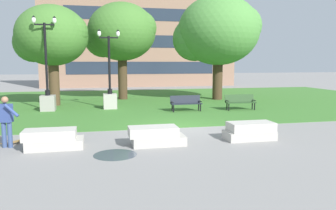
{
  "coord_description": "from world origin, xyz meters",
  "views": [
    {
      "loc": [
        -3.39,
        -13.49,
        2.81
      ],
      "look_at": [
        -0.79,
        -1.4,
        1.2
      ],
      "focal_mm": 35.0,
      "sensor_mm": 36.0,
      "label": 1
    }
  ],
  "objects_px": {
    "concrete_block_center": "(53,139)",
    "concrete_block_left": "(156,136)",
    "skateboard": "(15,142)",
    "park_bench_near_left": "(240,101)",
    "lamp_post_right": "(110,93)",
    "park_bench_near_right": "(186,102)",
    "concrete_block_right": "(250,131)",
    "lamp_post_center": "(48,92)",
    "person_skateboarder": "(6,119)"
  },
  "relations": [
    {
      "from": "lamp_post_right",
      "to": "concrete_block_right",
      "type": "bearing_deg",
      "value": -62.85
    },
    {
      "from": "park_bench_near_right",
      "to": "lamp_post_center",
      "type": "height_order",
      "value": "lamp_post_center"
    },
    {
      "from": "park_bench_near_left",
      "to": "lamp_post_center",
      "type": "bearing_deg",
      "value": 169.78
    },
    {
      "from": "skateboard",
      "to": "concrete_block_center",
      "type": "bearing_deg",
      "value": -33.28
    },
    {
      "from": "skateboard",
      "to": "lamp_post_center",
      "type": "height_order",
      "value": "lamp_post_center"
    },
    {
      "from": "person_skateboarder",
      "to": "concrete_block_right",
      "type": "bearing_deg",
      "value": -4.26
    },
    {
      "from": "concrete_block_left",
      "to": "skateboard",
      "type": "relative_size",
      "value": 2.05
    },
    {
      "from": "park_bench_near_right",
      "to": "concrete_block_left",
      "type": "bearing_deg",
      "value": -112.7
    },
    {
      "from": "park_bench_near_left",
      "to": "lamp_post_center",
      "type": "height_order",
      "value": "lamp_post_center"
    },
    {
      "from": "concrete_block_left",
      "to": "skateboard",
      "type": "height_order",
      "value": "concrete_block_left"
    },
    {
      "from": "concrete_block_left",
      "to": "person_skateboarder",
      "type": "xyz_separation_m",
      "value": [
        -4.9,
        0.7,
        0.66
      ]
    },
    {
      "from": "concrete_block_left",
      "to": "lamp_post_right",
      "type": "height_order",
      "value": "lamp_post_right"
    },
    {
      "from": "person_skateboarder",
      "to": "lamp_post_right",
      "type": "height_order",
      "value": "lamp_post_right"
    },
    {
      "from": "lamp_post_right",
      "to": "skateboard",
      "type": "bearing_deg",
      "value": -113.72
    },
    {
      "from": "concrete_block_right",
      "to": "park_bench_near_right",
      "type": "height_order",
      "value": "park_bench_near_right"
    },
    {
      "from": "skateboard",
      "to": "lamp_post_right",
      "type": "bearing_deg",
      "value": 66.28
    },
    {
      "from": "park_bench_near_right",
      "to": "lamp_post_center",
      "type": "bearing_deg",
      "value": 166.61
    },
    {
      "from": "concrete_block_right",
      "to": "lamp_post_center",
      "type": "distance_m",
      "value": 12.28
    },
    {
      "from": "park_bench_near_left",
      "to": "lamp_post_right",
      "type": "relative_size",
      "value": 0.38
    },
    {
      "from": "concrete_block_right",
      "to": "concrete_block_left",
      "type": "bearing_deg",
      "value": -178.72
    },
    {
      "from": "concrete_block_center",
      "to": "concrete_block_right",
      "type": "distance_m",
      "value": 6.91
    },
    {
      "from": "concrete_block_center",
      "to": "concrete_block_right",
      "type": "relative_size",
      "value": 1.05
    },
    {
      "from": "concrete_block_left",
      "to": "lamp_post_center",
      "type": "distance_m",
      "value": 10.31
    },
    {
      "from": "concrete_block_left",
      "to": "concrete_block_right",
      "type": "distance_m",
      "value": 3.52
    },
    {
      "from": "lamp_post_right",
      "to": "person_skateboarder",
      "type": "bearing_deg",
      "value": -113.37
    },
    {
      "from": "lamp_post_center",
      "to": "concrete_block_left",
      "type": "bearing_deg",
      "value": -62.42
    },
    {
      "from": "concrete_block_right",
      "to": "person_skateboarder",
      "type": "bearing_deg",
      "value": 175.74
    },
    {
      "from": "person_skateboarder",
      "to": "park_bench_near_right",
      "type": "relative_size",
      "value": 0.94
    },
    {
      "from": "concrete_block_center",
      "to": "park_bench_near_left",
      "type": "bearing_deg",
      "value": 35.25
    },
    {
      "from": "concrete_block_center",
      "to": "concrete_block_right",
      "type": "height_order",
      "value": "same"
    },
    {
      "from": "concrete_block_left",
      "to": "park_bench_near_right",
      "type": "height_order",
      "value": "park_bench_near_right"
    },
    {
      "from": "skateboard",
      "to": "lamp_post_right",
      "type": "height_order",
      "value": "lamp_post_right"
    },
    {
      "from": "skateboard",
      "to": "lamp_post_center",
      "type": "xyz_separation_m",
      "value": [
        0.0,
        7.97,
        1.02
      ]
    },
    {
      "from": "concrete_block_right",
      "to": "person_skateboarder",
      "type": "distance_m",
      "value": 8.46
    },
    {
      "from": "concrete_block_center",
      "to": "skateboard",
      "type": "relative_size",
      "value": 2.02
    },
    {
      "from": "concrete_block_right",
      "to": "park_bench_near_right",
      "type": "xyz_separation_m",
      "value": [
        -0.48,
        7.18,
        0.23
      ]
    },
    {
      "from": "concrete_block_left",
      "to": "lamp_post_right",
      "type": "relative_size",
      "value": 0.4
    },
    {
      "from": "concrete_block_center",
      "to": "concrete_block_left",
      "type": "bearing_deg",
      "value": -4.05
    },
    {
      "from": "concrete_block_center",
      "to": "park_bench_near_right",
      "type": "height_order",
      "value": "park_bench_near_right"
    },
    {
      "from": "person_skateboarder",
      "to": "lamp_post_right",
      "type": "bearing_deg",
      "value": 66.63
    },
    {
      "from": "park_bench_near_right",
      "to": "lamp_post_center",
      "type": "distance_m",
      "value": 8.03
    },
    {
      "from": "skateboard",
      "to": "park_bench_near_left",
      "type": "xyz_separation_m",
      "value": [
        11.1,
        5.97,
        0.45
      ]
    },
    {
      "from": "person_skateboarder",
      "to": "park_bench_near_left",
      "type": "distance_m",
      "value": 12.93
    },
    {
      "from": "person_skateboarder",
      "to": "lamp_post_right",
      "type": "relative_size",
      "value": 0.36
    },
    {
      "from": "park_bench_near_right",
      "to": "lamp_post_right",
      "type": "height_order",
      "value": "lamp_post_right"
    },
    {
      "from": "concrete_block_center",
      "to": "park_bench_near_right",
      "type": "xyz_separation_m",
      "value": [
        6.43,
        7.02,
        0.23
      ]
    },
    {
      "from": "lamp_post_right",
      "to": "park_bench_near_right",
      "type": "bearing_deg",
      "value": -25.44
    },
    {
      "from": "lamp_post_center",
      "to": "concrete_block_right",
      "type": "bearing_deg",
      "value": -47.5
    },
    {
      "from": "concrete_block_left",
      "to": "park_bench_near_right",
      "type": "bearing_deg",
      "value": 67.3
    },
    {
      "from": "concrete_block_center",
      "to": "lamp_post_center",
      "type": "distance_m",
      "value": 9.01
    }
  ]
}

